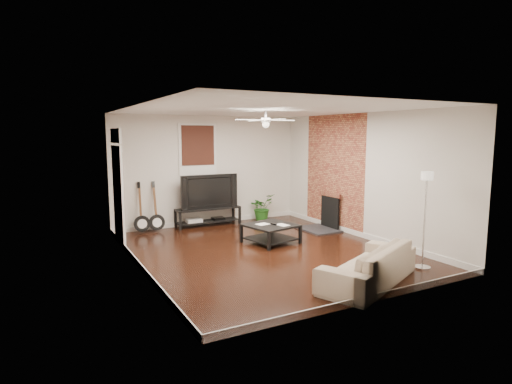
% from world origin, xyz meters
% --- Properties ---
extents(room, '(5.01, 6.01, 2.81)m').
position_xyz_m(room, '(0.00, 0.00, 1.40)').
color(room, black).
rests_on(room, ground).
extents(brick_accent, '(0.02, 2.20, 2.80)m').
position_xyz_m(brick_accent, '(2.49, 1.00, 1.40)').
color(brick_accent, brown).
rests_on(brick_accent, floor).
extents(fireplace, '(0.80, 1.10, 0.92)m').
position_xyz_m(fireplace, '(2.20, 1.00, 0.46)').
color(fireplace, black).
rests_on(fireplace, floor).
extents(window_back, '(1.00, 0.06, 1.30)m').
position_xyz_m(window_back, '(-0.30, 2.97, 1.95)').
color(window_back, black).
rests_on(window_back, wall_back).
extents(door_left, '(0.08, 1.00, 2.50)m').
position_xyz_m(door_left, '(-2.46, 1.90, 1.25)').
color(door_left, white).
rests_on(door_left, wall_left).
extents(tv_stand, '(1.67, 0.45, 0.47)m').
position_xyz_m(tv_stand, '(-0.13, 2.78, 0.23)').
color(tv_stand, black).
rests_on(tv_stand, floor).
extents(tv, '(1.50, 0.20, 0.86)m').
position_xyz_m(tv, '(-0.13, 2.80, 0.90)').
color(tv, black).
rests_on(tv, tv_stand).
extents(coffee_table, '(1.14, 1.14, 0.40)m').
position_xyz_m(coffee_table, '(0.41, 0.51, 0.20)').
color(coffee_table, black).
rests_on(coffee_table, floor).
extents(sofa, '(2.24, 1.60, 0.61)m').
position_xyz_m(sofa, '(0.54, -2.36, 0.31)').
color(sofa, tan).
rests_on(sofa, floor).
extents(floor_lamp, '(0.37, 0.37, 1.71)m').
position_xyz_m(floor_lamp, '(1.89, -2.26, 0.85)').
color(floor_lamp, white).
rests_on(floor_lamp, floor).
extents(potted_plant, '(0.82, 0.77, 0.72)m').
position_xyz_m(potted_plant, '(1.41, 2.71, 0.36)').
color(potted_plant, '#215F1B').
rests_on(potted_plant, floor).
extents(guitar_left, '(0.41, 0.32, 1.23)m').
position_xyz_m(guitar_left, '(-1.82, 2.75, 0.62)').
color(guitar_left, black).
rests_on(guitar_left, floor).
extents(guitar_right, '(0.39, 0.28, 1.23)m').
position_xyz_m(guitar_right, '(-1.47, 2.72, 0.62)').
color(guitar_right, black).
rests_on(guitar_right, floor).
extents(ceiling_fan, '(1.24, 1.24, 0.32)m').
position_xyz_m(ceiling_fan, '(0.00, 0.00, 2.60)').
color(ceiling_fan, white).
rests_on(ceiling_fan, ceiling).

